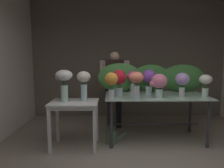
{
  "coord_description": "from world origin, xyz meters",
  "views": [
    {
      "loc": [
        -0.48,
        -2.22,
        1.52
      ],
      "look_at": [
        -0.44,
        1.32,
        1.08
      ],
      "focal_mm": 33.68,
      "sensor_mm": 36.0,
      "label": 1
    }
  ],
  "objects_px": {
    "vase_cream_lisianthus_tall": "(84,82)",
    "side_table_white": "(74,108)",
    "vase_ivory_lilies": "(205,83)",
    "vase_magenta_anemones": "(133,79)",
    "vase_white_roses_tall": "(64,80)",
    "vase_crimson_dahlias": "(119,80)",
    "vase_sunset_ranunculus": "(111,82)",
    "vase_coral_tulips": "(136,81)",
    "watering_can": "(112,136)",
    "display_table_glass": "(155,101)",
    "vase_lilac_carnations": "(182,81)",
    "vase_violet_stock": "(149,79)",
    "florist": "(114,80)",
    "vase_rosy_hydrangea": "(159,83)"
  },
  "relations": [
    {
      "from": "vase_magenta_anemones",
      "to": "florist",
      "type": "bearing_deg",
      "value": 125.76
    },
    {
      "from": "side_table_white",
      "to": "vase_cream_lisianthus_tall",
      "type": "bearing_deg",
      "value": 21.43
    },
    {
      "from": "vase_lilac_carnations",
      "to": "vase_violet_stock",
      "type": "distance_m",
      "value": 0.59
    },
    {
      "from": "vase_crimson_dahlias",
      "to": "vase_sunset_ranunculus",
      "type": "bearing_deg",
      "value": -116.14
    },
    {
      "from": "vase_rosy_hydrangea",
      "to": "vase_violet_stock",
      "type": "relative_size",
      "value": 0.89
    },
    {
      "from": "vase_magenta_anemones",
      "to": "vase_violet_stock",
      "type": "relative_size",
      "value": 0.93
    },
    {
      "from": "display_table_glass",
      "to": "vase_violet_stock",
      "type": "relative_size",
      "value": 3.97
    },
    {
      "from": "vase_rosy_hydrangea",
      "to": "vase_white_roses_tall",
      "type": "xyz_separation_m",
      "value": [
        -1.61,
        -0.1,
        0.05
      ]
    },
    {
      "from": "florist",
      "to": "vase_violet_stock",
      "type": "bearing_deg",
      "value": -43.48
    },
    {
      "from": "side_table_white",
      "to": "vase_crimson_dahlias",
      "type": "distance_m",
      "value": 0.9
    },
    {
      "from": "side_table_white",
      "to": "vase_lilac_carnations",
      "type": "height_order",
      "value": "vase_lilac_carnations"
    },
    {
      "from": "vase_crimson_dahlias",
      "to": "vase_ivory_lilies",
      "type": "bearing_deg",
      "value": -2.06
    },
    {
      "from": "vase_ivory_lilies",
      "to": "vase_white_roses_tall",
      "type": "relative_size",
      "value": 0.73
    },
    {
      "from": "vase_lilac_carnations",
      "to": "vase_crimson_dahlias",
      "type": "relative_size",
      "value": 0.89
    },
    {
      "from": "vase_ivory_lilies",
      "to": "vase_cream_lisianthus_tall",
      "type": "xyz_separation_m",
      "value": [
        -2.1,
        -0.08,
        0.03
      ]
    },
    {
      "from": "vase_magenta_anemones",
      "to": "vase_coral_tulips",
      "type": "relative_size",
      "value": 0.94
    },
    {
      "from": "side_table_white",
      "to": "watering_can",
      "type": "xyz_separation_m",
      "value": [
        0.63,
        0.14,
        -0.56
      ]
    },
    {
      "from": "watering_can",
      "to": "vase_coral_tulips",
      "type": "bearing_deg",
      "value": -26.69
    },
    {
      "from": "side_table_white",
      "to": "vase_lilac_carnations",
      "type": "xyz_separation_m",
      "value": [
        1.86,
        0.17,
        0.43
      ]
    },
    {
      "from": "florist",
      "to": "vase_ivory_lilies",
      "type": "height_order",
      "value": "florist"
    },
    {
      "from": "vase_magenta_anemones",
      "to": "watering_can",
      "type": "height_order",
      "value": "vase_magenta_anemones"
    },
    {
      "from": "vase_coral_tulips",
      "to": "vase_sunset_ranunculus",
      "type": "bearing_deg",
      "value": -177.71
    },
    {
      "from": "vase_magenta_anemones",
      "to": "vase_white_roses_tall",
      "type": "height_order",
      "value": "vase_white_roses_tall"
    },
    {
      "from": "vase_cream_lisianthus_tall",
      "to": "side_table_white",
      "type": "bearing_deg",
      "value": -158.57
    },
    {
      "from": "vase_cream_lisianthus_tall",
      "to": "vase_rosy_hydrangea",
      "type": "bearing_deg",
      "value": 1.72
    },
    {
      "from": "side_table_white",
      "to": "vase_white_roses_tall",
      "type": "distance_m",
      "value": 0.49
    },
    {
      "from": "vase_lilac_carnations",
      "to": "vase_magenta_anemones",
      "type": "bearing_deg",
      "value": 155.99
    },
    {
      "from": "vase_rosy_hydrangea",
      "to": "vase_ivory_lilies",
      "type": "height_order",
      "value": "vase_rosy_hydrangea"
    },
    {
      "from": "side_table_white",
      "to": "vase_cream_lisianthus_tall",
      "type": "relative_size",
      "value": 1.58
    },
    {
      "from": "vase_lilac_carnations",
      "to": "watering_can",
      "type": "xyz_separation_m",
      "value": [
        -1.23,
        -0.04,
        -0.99
      ]
    },
    {
      "from": "vase_violet_stock",
      "to": "watering_can",
      "type": "relative_size",
      "value": 1.31
    },
    {
      "from": "side_table_white",
      "to": "display_table_glass",
      "type": "bearing_deg",
      "value": 13.11
    },
    {
      "from": "vase_ivory_lilies",
      "to": "display_table_glass",
      "type": "bearing_deg",
      "value": 166.49
    },
    {
      "from": "vase_magenta_anemones",
      "to": "vase_white_roses_tall",
      "type": "xyz_separation_m",
      "value": [
        -1.21,
        -0.54,
        0.03
      ]
    },
    {
      "from": "vase_crimson_dahlias",
      "to": "vase_coral_tulips",
      "type": "height_order",
      "value": "vase_crimson_dahlias"
    },
    {
      "from": "florist",
      "to": "vase_lilac_carnations",
      "type": "height_order",
      "value": "florist"
    },
    {
      "from": "vase_sunset_ranunculus",
      "to": "vase_crimson_dahlias",
      "type": "bearing_deg",
      "value": 63.86
    },
    {
      "from": "vase_crimson_dahlias",
      "to": "vase_white_roses_tall",
      "type": "distance_m",
      "value": 0.94
    },
    {
      "from": "vase_lilac_carnations",
      "to": "vase_coral_tulips",
      "type": "height_order",
      "value": "vase_coral_tulips"
    },
    {
      "from": "florist",
      "to": "vase_magenta_anemones",
      "type": "distance_m",
      "value": 0.6
    },
    {
      "from": "florist",
      "to": "vase_rosy_hydrangea",
      "type": "distance_m",
      "value": 1.18
    },
    {
      "from": "vase_sunset_ranunculus",
      "to": "vase_cream_lisianthus_tall",
      "type": "xyz_separation_m",
      "value": [
        -0.47,
        0.14,
        -0.02
      ]
    },
    {
      "from": "vase_lilac_carnations",
      "to": "display_table_glass",
      "type": "bearing_deg",
      "value": 159.2
    },
    {
      "from": "display_table_glass",
      "to": "vase_sunset_ranunculus",
      "type": "relative_size",
      "value": 4.13
    },
    {
      "from": "vase_white_roses_tall",
      "to": "vase_cream_lisianthus_tall",
      "type": "relative_size",
      "value": 1.06
    },
    {
      "from": "vase_violet_stock",
      "to": "display_table_glass",
      "type": "bearing_deg",
      "value": -37.7
    },
    {
      "from": "vase_sunset_ranunculus",
      "to": "vase_crimson_dahlias",
      "type": "distance_m",
      "value": 0.3
    },
    {
      "from": "vase_lilac_carnations",
      "to": "vase_violet_stock",
      "type": "height_order",
      "value": "vase_violet_stock"
    },
    {
      "from": "florist",
      "to": "vase_ivory_lilies",
      "type": "bearing_deg",
      "value": -29.42
    },
    {
      "from": "vase_white_roses_tall",
      "to": "vase_cream_lisianthus_tall",
      "type": "bearing_deg",
      "value": 10.82
    }
  ]
}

